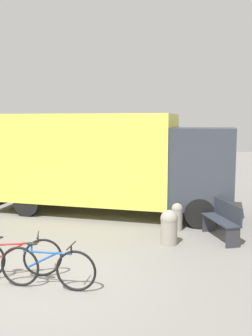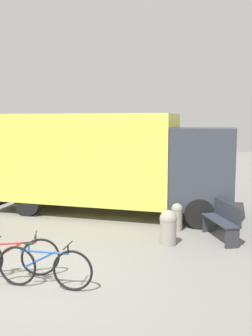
{
  "view_description": "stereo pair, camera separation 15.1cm",
  "coord_description": "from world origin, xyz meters",
  "px_view_note": "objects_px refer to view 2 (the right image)",
  "views": [
    {
      "loc": [
        2.25,
        -6.31,
        2.93
      ],
      "look_at": [
        1.15,
        3.84,
        1.64
      ],
      "focal_mm": 40.0,
      "sensor_mm": 36.0,
      "label": 1
    },
    {
      "loc": [
        2.4,
        -6.29,
        2.93
      ],
      "look_at": [
        1.15,
        3.84,
        1.64
      ],
      "focal_mm": 40.0,
      "sensor_mm": 36.0,
      "label": 2
    }
  ],
  "objects_px": {
    "bollard_near_bench": "(168,226)",
    "bollard_far_bench": "(177,216)",
    "bicycle_near": "(12,257)",
    "delivery_truck": "(109,160)",
    "bicycle_middle": "(44,267)",
    "park_bench": "(223,220)"
  },
  "relations": [
    {
      "from": "delivery_truck",
      "to": "park_bench",
      "type": "distance_m",
      "value": 4.18
    },
    {
      "from": "bollard_far_bench",
      "to": "delivery_truck",
      "type": "bearing_deg",
      "value": 141.73
    },
    {
      "from": "bollard_near_bench",
      "to": "bicycle_near",
      "type": "bearing_deg",
      "value": -141.95
    },
    {
      "from": "bicycle_middle",
      "to": "bollard_far_bench",
      "type": "height_order",
      "value": "bicycle_middle"
    },
    {
      "from": "bollard_far_bench",
      "to": "bollard_near_bench",
      "type": "bearing_deg",
      "value": -100.48
    },
    {
      "from": "bicycle_near",
      "to": "bicycle_middle",
      "type": "height_order",
      "value": "same"
    },
    {
      "from": "delivery_truck",
      "to": "bicycle_near",
      "type": "xyz_separation_m",
      "value": [
        -0.98,
        -5.16,
        -1.33
      ]
    },
    {
      "from": "delivery_truck",
      "to": "bicycle_middle",
      "type": "distance_m",
      "value": 5.69
    },
    {
      "from": "park_bench",
      "to": "bicycle_middle",
      "type": "xyz_separation_m",
      "value": [
        -3.47,
        -3.18,
        -0.12
      ]
    },
    {
      "from": "bicycle_middle",
      "to": "bollard_far_bench",
      "type": "bearing_deg",
      "value": 63.08
    },
    {
      "from": "bollard_far_bench",
      "to": "bicycle_near",
      "type": "bearing_deg",
      "value": -131.9
    },
    {
      "from": "park_bench",
      "to": "bollard_near_bench",
      "type": "height_order",
      "value": "park_bench"
    },
    {
      "from": "delivery_truck",
      "to": "park_bench",
      "type": "xyz_separation_m",
      "value": [
        3.25,
        -2.35,
        -1.21
      ]
    },
    {
      "from": "delivery_truck",
      "to": "park_bench",
      "type": "relative_size",
      "value": 5.26
    },
    {
      "from": "bicycle_middle",
      "to": "bollard_near_bench",
      "type": "height_order",
      "value": "bollard_near_bench"
    },
    {
      "from": "park_bench",
      "to": "bicycle_near",
      "type": "xyz_separation_m",
      "value": [
        -4.23,
        -2.81,
        -0.12
      ]
    },
    {
      "from": "bicycle_near",
      "to": "bollard_far_bench",
      "type": "bearing_deg",
      "value": 32.38
    },
    {
      "from": "delivery_truck",
      "to": "bollard_near_bench",
      "type": "relative_size",
      "value": 9.32
    },
    {
      "from": "delivery_truck",
      "to": "bicycle_near",
      "type": "distance_m",
      "value": 5.42
    },
    {
      "from": "bollard_near_bench",
      "to": "bollard_far_bench",
      "type": "distance_m",
      "value": 1.23
    },
    {
      "from": "bicycle_near",
      "to": "bollard_near_bench",
      "type": "distance_m",
      "value": 3.67
    },
    {
      "from": "delivery_truck",
      "to": "bollard_near_bench",
      "type": "distance_m",
      "value": 3.69
    }
  ]
}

